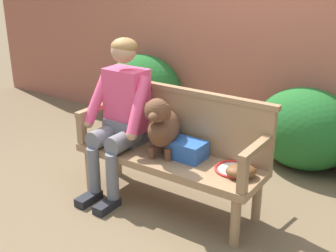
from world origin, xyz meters
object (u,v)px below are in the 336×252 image
tennis_racket (236,168)px  sports_bag (187,150)px  dog_on_bench (162,126)px  baseball_glove (241,171)px  garden_bench (168,163)px  person_seated (121,112)px

tennis_racket → sports_bag: bearing=-173.7°
dog_on_bench → sports_bag: (0.18, 0.08, -0.18)m
dog_on_bench → baseball_glove: dog_on_bench is taller
garden_bench → tennis_racket: size_ratio=2.66×
garden_bench → dog_on_bench: bearing=-141.2°
person_seated → tennis_racket: size_ratio=2.27×
person_seated → tennis_racket: 1.04m
tennis_racket → sports_bag: sports_bag is taller
dog_on_bench → tennis_racket: dog_on_bench is taller
dog_on_bench → tennis_racket: 0.64m
sports_bag → baseball_glove: bearing=-5.3°
baseball_glove → person_seated: bearing=142.3°
garden_bench → sports_bag: (0.14, 0.05, 0.13)m
dog_on_bench → tennis_racket: size_ratio=0.87×
tennis_racket → sports_bag: size_ratio=2.06×
dog_on_bench → baseball_glove: (0.66, 0.03, -0.21)m
person_seated → sports_bag: size_ratio=4.68×
garden_bench → person_seated: 0.57m
garden_bench → tennis_racket: tennis_racket is taller
garden_bench → sports_bag: size_ratio=5.48×
tennis_racket → sports_bag: 0.41m
person_seated → sports_bag: (0.60, 0.06, -0.20)m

